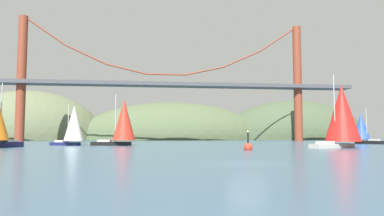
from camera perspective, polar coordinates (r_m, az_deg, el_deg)
name	(u,v)px	position (r m, az deg, el deg)	size (l,w,h in m)	color
ground_plane	(246,163)	(23.52, 8.50, -8.59)	(360.00, 360.00, 0.00)	#385670
headland_center	(172,140)	(158.00, -3.11, -4.99)	(82.16, 44.00, 32.30)	#4C5B3D
headland_left	(27,140)	(164.94, -24.45, -4.58)	(61.25, 44.00, 40.81)	#5B6647
headland_right	(294,140)	(170.98, 15.67, -4.79)	(66.26, 44.00, 35.36)	#425138
suspension_bridge	(166,83)	(119.02, -4.09, 4.00)	(126.01, 6.00, 39.55)	brown
sailboat_red_spinnaker	(342,114)	(57.24, 22.45, -0.93)	(9.13, 6.54, 10.54)	#B7B2A8
sailboat_scarlet_sail	(123,121)	(66.28, -10.76, -2.08)	(8.07, 4.51, 9.21)	black
sailboat_white_mainsail	(73,124)	(68.69, -18.14, -2.47)	(6.76, 4.97, 7.51)	#191E4C
sailboat_blue_spinnaker	(362,128)	(87.70, 25.14, -2.85)	(4.80, 7.30, 7.65)	black
channel_buoy	(248,147)	(44.93, 8.80, -6.08)	(1.10, 1.10, 2.64)	red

